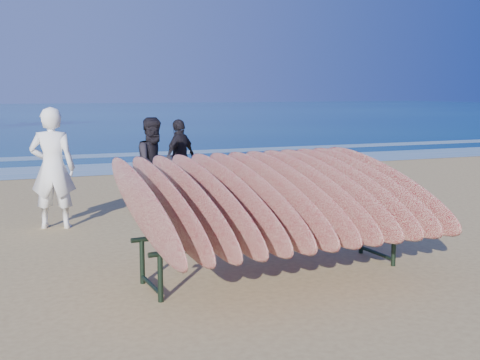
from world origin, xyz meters
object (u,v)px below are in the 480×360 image
Objects in this scene: surfboard_rack at (275,196)px; person_dark_a at (155,164)px; person_white at (53,168)px; person_dark_b at (180,157)px.

person_dark_a is (-0.37, 4.21, -0.10)m from surfboard_rack.
person_white is at bearing -176.93° from person_dark_a.
person_dark_a reaches higher than person_dark_b.
person_dark_a is at bearing 91.42° from surfboard_rack.
surfboard_rack is at bearing 138.57° from person_white.
person_dark_a is (1.79, 0.75, -0.11)m from person_white.
surfboard_rack is 4.08m from person_white.
person_dark_a reaches higher than surfboard_rack.
person_dark_b reaches higher than surfboard_rack.
surfboard_rack is 1.78× the size of person_white.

